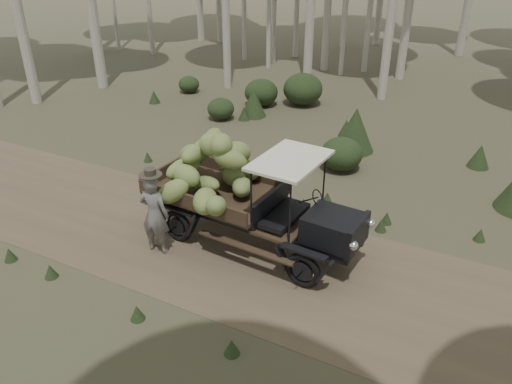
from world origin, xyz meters
TOP-DOWN VIEW (x-y plane):
  - ground at (0.00, 0.00)m, footprint 120.00×120.00m
  - dirt_track at (0.00, 0.00)m, footprint 70.00×4.00m
  - banana_truck at (-1.07, 0.54)m, footprint 4.99×2.46m
  - farmer at (-2.28, -0.67)m, footprint 0.69×0.52m
  - undergrowth at (-0.25, 1.63)m, footprint 21.07×24.39m

SIDE VIEW (x-z plane):
  - ground at x=0.00m, z-range 0.00..0.00m
  - dirt_track at x=0.00m, z-range 0.00..0.01m
  - undergrowth at x=-0.25m, z-range -0.15..1.23m
  - farmer at x=-2.28m, z-range -0.05..1.89m
  - banana_truck at x=-1.07m, z-range 0.17..2.65m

